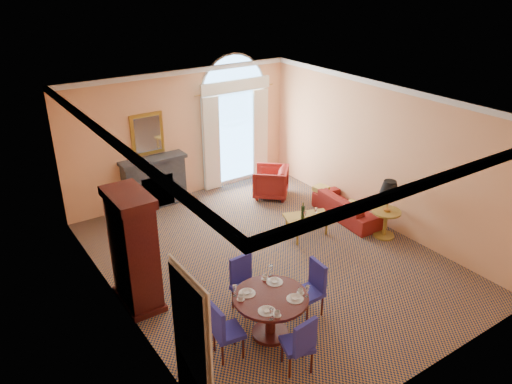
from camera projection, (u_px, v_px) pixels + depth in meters
ground at (270, 259)px, 10.11m from camera, size 7.50×7.50×0.00m
room_envelope at (250, 132)px, 9.54m from camera, size 6.04×7.52×3.45m
armoire at (134, 252)px, 8.42m from camera, size 0.61×1.08×2.11m
dining_table at (271, 306)px, 7.82m from camera, size 1.19×1.19×0.95m
dining_chair_north at (244, 280)px, 8.49m from camera, size 0.47×0.47×0.96m
dining_chair_south at (301, 342)px, 7.10m from camera, size 0.54×0.54×0.96m
dining_chair_east at (313, 285)px, 8.35m from camera, size 0.46×0.45×0.96m
dining_chair_west at (223, 328)px, 7.37m from camera, size 0.49×0.49×0.96m
sofa at (348, 207)px, 11.62m from camera, size 0.86×1.90×0.54m
armchair at (271, 182)px, 12.65m from camera, size 1.20×1.19×0.78m
coffee_table at (307, 218)px, 10.76m from camera, size 1.08×0.83×0.86m
side_table at (388, 202)px, 10.59m from camera, size 0.62×0.62×1.29m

